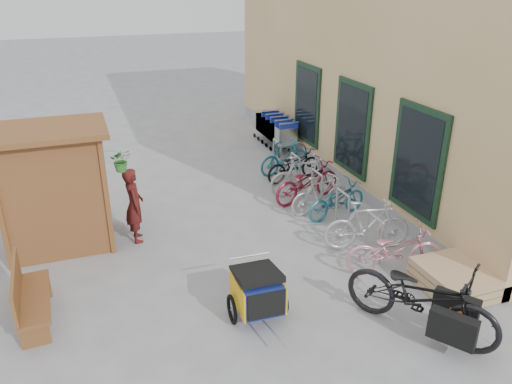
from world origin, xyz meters
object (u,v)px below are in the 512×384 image
object	(u,v)px
bike_2	(337,200)
bike_7	(285,157)
bike_5	(303,175)
bike_4	(307,181)
bike_0	(394,250)
shopping_carts	(274,127)
bike_3	(320,194)
child_trailer	(258,290)
cargo_bike	(422,298)
person_kiosk	(134,205)
bench	(28,296)
bike_1	(367,225)
bike_6	(294,165)
pallet_stack	(453,279)
kiosk	(47,173)

from	to	relation	value
bike_2	bike_7	distance (m)	2.80
bike_5	bike_4	bearing A→B (deg)	173.62
bike_7	bike_0	bearing A→B (deg)	166.20
shopping_carts	bike_3	size ratio (longest dim) A/B	1.61
child_trailer	bike_5	bearing A→B (deg)	58.65
bike_0	bike_3	distance (m)	2.66
cargo_bike	bike_2	size ratio (longest dim) A/B	1.52
child_trailer	person_kiosk	distance (m)	3.48
bench	bike_4	xyz separation A→B (m)	(5.92, 2.69, -0.00)
bench	shopping_carts	bearing A→B (deg)	42.79
bike_1	bike_5	bearing A→B (deg)	15.40
shopping_carts	bike_0	world-z (taller)	shopping_carts
bike_2	bike_6	world-z (taller)	bike_6
bike_3	bike_1	bearing A→B (deg)	177.78
bike_0	bike_7	distance (m)	5.14
shopping_carts	bike_3	world-z (taller)	shopping_carts
pallet_stack	cargo_bike	size ratio (longest dim) A/B	0.51
bench	bike_4	world-z (taller)	bike_4
bike_4	bike_7	distance (m)	1.80
bike_5	bike_7	size ratio (longest dim) A/B	1.09
child_trailer	bike_5	xyz separation A→B (m)	(2.65, 4.06, 0.02)
bench	bike_4	size ratio (longest dim) A/B	0.83
bike_0	bike_5	size ratio (longest dim) A/B	1.04
pallet_stack	cargo_bike	bearing A→B (deg)	-150.10
kiosk	person_kiosk	distance (m)	1.70
kiosk	pallet_stack	size ratio (longest dim) A/B	2.08
bench	person_kiosk	xyz separation A→B (m)	(1.88, 2.11, 0.28)
bike_3	bike_0	bearing A→B (deg)	176.73
shopping_carts	bike_4	xyz separation A→B (m)	(-0.76, -4.03, -0.15)
pallet_stack	bench	bearing A→B (deg)	167.32
kiosk	bike_5	xyz separation A→B (m)	(5.57, 0.65, -1.05)
kiosk	bike_7	xyz separation A→B (m)	(5.70, 2.10, -1.09)
child_trailer	bike_6	size ratio (longest dim) A/B	0.93
kiosk	pallet_stack	distance (m)	7.50
pallet_stack	child_trailer	distance (m)	3.40
bike_0	bike_1	world-z (taller)	bike_1
bike_7	bike_6	bearing A→B (deg)	171.08
bike_2	bike_3	world-z (taller)	bike_3
child_trailer	bike_6	xyz separation A→B (m)	(2.82, 4.99, -0.06)
bench	bike_0	xyz separation A→B (m)	(6.04, -0.67, -0.03)
child_trailer	bike_0	world-z (taller)	bike_0
pallet_stack	bike_6	distance (m)	5.48
cargo_bike	bike_1	world-z (taller)	cargo_bike
child_trailer	bike_5	distance (m)	4.85
bike_2	bike_4	world-z (taller)	bike_4
cargo_bike	bike_4	size ratio (longest dim) A/B	1.28
bike_7	shopping_carts	bearing A→B (deg)	-27.52
pallet_stack	bike_2	xyz separation A→B (m)	(-0.52, 3.18, 0.20)
bike_0	bike_7	bearing A→B (deg)	12.81
bike_2	bike_5	bearing A→B (deg)	-4.93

